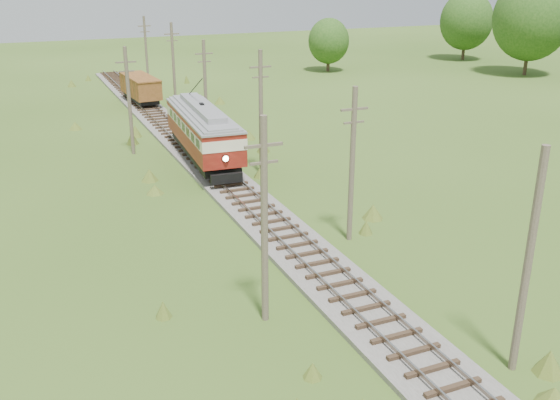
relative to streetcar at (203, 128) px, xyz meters
name	(u,v)px	position (x,y,z in m)	size (l,w,h in m)	color
railbed_main	(208,165)	(0.00, -0.98, -2.63)	(3.60, 96.00, 0.57)	#605B54
streetcar	(203,128)	(0.00, 0.00, 0.00)	(4.00, 13.62, 6.18)	black
gondola	(140,87)	(0.00, 23.77, -0.82)	(3.15, 8.18, 2.66)	black
gravel_pile	(201,113)	(4.13, 14.87, -2.24)	(3.40, 3.61, 1.24)	gray
utility_pole_r_1	(528,264)	(3.10, -29.98, 1.58)	(0.30, 0.30, 8.80)	brown
utility_pole_r_2	(352,164)	(3.30, -16.98, 1.60)	(1.60, 0.30, 8.60)	brown
utility_pole_r_3	(261,112)	(3.20, -3.98, 1.81)	(1.60, 0.30, 9.00)	brown
utility_pole_r_4	(205,86)	(3.00, 9.02, 1.50)	(1.60, 0.30, 8.40)	brown
utility_pole_r_5	(173,64)	(3.40, 22.02, 1.76)	(1.60, 0.30, 8.90)	brown
utility_pole_r_6	(146,51)	(3.20, 35.02, 1.65)	(1.60, 0.30, 8.70)	brown
utility_pole_l_a	(264,221)	(-4.20, -22.98, 1.81)	(1.60, 0.30, 9.00)	brown
utility_pole_l_b	(129,100)	(-4.50, 5.02, 1.60)	(1.60, 0.30, 8.60)	brown
tree_right_4	(532,18)	(54.00, 23.02, 4.92)	(10.50, 10.50, 13.53)	#38281C
tree_right_5	(466,21)	(56.00, 39.02, 3.37)	(8.40, 8.40, 10.82)	#38281C
tree_mid_b	(329,41)	(30.00, 37.02, 1.51)	(5.88, 5.88, 7.57)	#38281C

